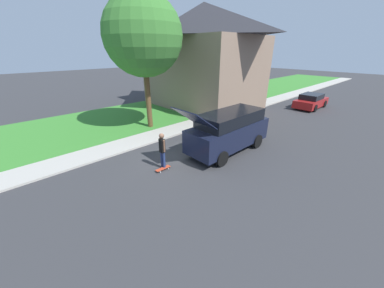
% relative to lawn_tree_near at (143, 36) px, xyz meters
% --- Properties ---
extents(ground_plane, '(120.00, 120.00, 0.00)m').
position_rel_lawn_tree_near_xyz_m(ground_plane, '(5.32, -1.98, -6.02)').
color(ground_plane, '#333335').
extents(lawn, '(10.00, 80.00, 0.08)m').
position_rel_lawn_tree_near_xyz_m(lawn, '(-2.68, 4.02, -5.98)').
color(lawn, '#387F2D').
rests_on(lawn, ground_plane).
extents(sidewalk, '(1.80, 80.00, 0.10)m').
position_rel_lawn_tree_near_xyz_m(sidewalk, '(1.72, 4.02, -5.97)').
color(sidewalk, '#ADA89E').
rests_on(sidewalk, ground_plane).
extents(house, '(11.03, 7.88, 8.93)m').
position_rel_lawn_tree_near_xyz_m(house, '(-2.16, 7.58, -1.30)').
color(house, '#89705B').
rests_on(house, lawn).
extents(lawn_tree_near, '(4.98, 4.98, 8.44)m').
position_rel_lawn_tree_near_xyz_m(lawn_tree_near, '(0.00, 0.00, 0.00)').
color(lawn_tree_near, brown).
rests_on(lawn_tree_near, lawn).
extents(suv_parked, '(2.02, 5.86, 2.95)m').
position_rel_lawn_tree_near_xyz_m(suv_parked, '(6.35, 1.03, -4.79)').
color(suv_parked, black).
rests_on(suv_parked, ground_plane).
extents(car_down_street, '(1.96, 4.20, 1.36)m').
position_rel_lawn_tree_near_xyz_m(car_down_street, '(5.75, 14.64, -5.36)').
color(car_down_street, maroon).
rests_on(car_down_street, ground_plane).
extents(skateboarder, '(0.41, 0.24, 1.80)m').
position_rel_lawn_tree_near_xyz_m(skateboarder, '(5.48, -2.81, -5.00)').
color(skateboarder, navy).
rests_on(skateboarder, ground_plane).
extents(skateboard, '(0.22, 0.77, 0.10)m').
position_rel_lawn_tree_near_xyz_m(skateboard, '(5.62, -2.92, -5.94)').
color(skateboard, '#B73D23').
rests_on(skateboard, ground_plane).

